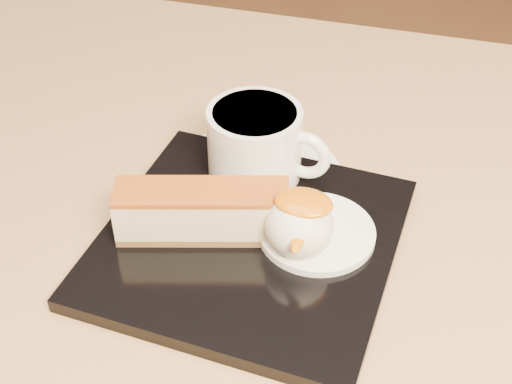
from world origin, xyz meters
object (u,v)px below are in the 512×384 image
(cheesecake, at_px, (202,211))
(saucer, at_px, (255,179))
(table, at_px, (214,364))
(dessert_plate, at_px, (249,241))
(coffee_cup, at_px, (257,143))
(ice_cream_scoop, at_px, (299,226))

(cheesecake, xyz_separation_m, saucer, (0.02, 0.08, -0.03))
(table, bearing_deg, saucer, 79.46)
(dessert_plate, xyz_separation_m, saucer, (-0.02, 0.08, -0.00))
(dessert_plate, bearing_deg, cheesecake, -171.87)
(saucer, relative_size, coffee_cup, 1.43)
(table, relative_size, ice_cream_scoop, 15.72)
(table, xyz_separation_m, saucer, (0.02, 0.08, 0.16))
(table, xyz_separation_m, cheesecake, (-0.00, 0.00, 0.19))
(saucer, xyz_separation_m, coffee_cup, (0.00, -0.00, 0.04))
(cheesecake, distance_m, coffee_cup, 0.08)
(dessert_plate, bearing_deg, saucer, 102.76)
(table, distance_m, cheesecake, 0.19)
(cheesecake, height_order, saucer, cheesecake)
(table, height_order, ice_cream_scoop, ice_cream_scoop)
(dessert_plate, height_order, cheesecake, cheesecake)
(table, bearing_deg, cheesecake, 172.84)
(table, distance_m, coffee_cup, 0.22)
(saucer, bearing_deg, dessert_plate, -77.24)
(cheesecake, bearing_deg, coffee_cup, 60.87)
(cheesecake, relative_size, coffee_cup, 1.29)
(table, xyz_separation_m, coffee_cup, (0.02, 0.08, 0.20))
(dessert_plate, relative_size, coffee_cup, 2.10)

